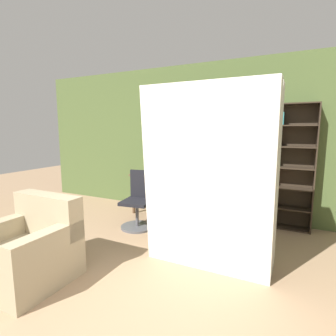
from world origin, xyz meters
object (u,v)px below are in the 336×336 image
office_chair (138,205)px  bookshelf (280,166)px  mattress_far (214,176)px  monitor (171,162)px  armchair (30,249)px  mattress_near (207,180)px

office_chair → bookshelf: 2.31m
bookshelf → mattress_far: (-0.62, -1.50, 0.04)m
monitor → armchair: monitor is taller
office_chair → mattress_near: size_ratio=0.44×
bookshelf → office_chair: bearing=-152.8°
mattress_far → office_chair: bearing=160.7°
mattress_near → mattress_far: mattress_near is taller
armchair → mattress_near: bearing=32.4°
mattress_far → monitor: bearing=130.9°
office_chair → mattress_near: mattress_near is taller
bookshelf → mattress_near: 1.88m
monitor → armchair: (-0.30, -2.73, -0.63)m
monitor → bookshelf: bearing=1.0°
mattress_near → monitor: bearing=126.1°
office_chair → mattress_far: bearing=-19.3°
monitor → office_chair: 1.15m
mattress_far → mattress_near: bearing=-90.0°
mattress_near → armchair: (-1.57, -0.99, -0.70)m
office_chair → mattress_far: 1.59m
monitor → mattress_near: (1.27, -1.74, 0.07)m
mattress_far → armchair: (-1.57, -1.27, -0.69)m
office_chair → mattress_far: mattress_far is taller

